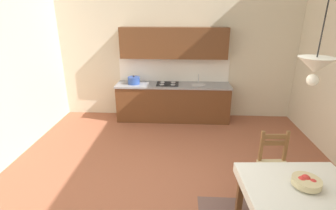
{
  "coord_description": "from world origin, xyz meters",
  "views": [
    {
      "loc": [
        0.14,
        -2.97,
        2.52
      ],
      "look_at": [
        -0.1,
        1.26,
        0.96
      ],
      "focal_mm": 27.01,
      "sensor_mm": 36.0,
      "label": 1
    }
  ],
  "objects_px": {
    "dining_table": "(300,198)",
    "fruit_bowl": "(306,182)",
    "pendant_lamp": "(315,66)",
    "dining_chair_kitchen_side": "(275,166)",
    "kitchen_cabinetry": "(173,86)"
  },
  "relations": [
    {
      "from": "pendant_lamp",
      "to": "fruit_bowl",
      "type": "bearing_deg",
      "value": 0.73
    },
    {
      "from": "fruit_bowl",
      "to": "pendant_lamp",
      "type": "distance_m",
      "value": 1.26
    },
    {
      "from": "pendant_lamp",
      "to": "kitchen_cabinetry",
      "type": "bearing_deg",
      "value": 111.72
    },
    {
      "from": "fruit_bowl",
      "to": "pendant_lamp",
      "type": "xyz_separation_m",
      "value": [
        -0.15,
        -0.0,
        1.25
      ]
    },
    {
      "from": "fruit_bowl",
      "to": "dining_table",
      "type": "bearing_deg",
      "value": -144.59
    },
    {
      "from": "dining_table",
      "to": "fruit_bowl",
      "type": "bearing_deg",
      "value": 35.41
    },
    {
      "from": "dining_chair_kitchen_side",
      "to": "fruit_bowl",
      "type": "bearing_deg",
      "value": -90.68
    },
    {
      "from": "dining_table",
      "to": "fruit_bowl",
      "type": "relative_size",
      "value": 4.26
    },
    {
      "from": "kitchen_cabinetry",
      "to": "pendant_lamp",
      "type": "bearing_deg",
      "value": -68.28
    },
    {
      "from": "dining_table",
      "to": "kitchen_cabinetry",
      "type": "bearing_deg",
      "value": 113.07
    },
    {
      "from": "dining_table",
      "to": "pendant_lamp",
      "type": "distance_m",
      "value": 1.45
    },
    {
      "from": "dining_table",
      "to": "pendant_lamp",
      "type": "bearing_deg",
      "value": 164.89
    },
    {
      "from": "kitchen_cabinetry",
      "to": "fruit_bowl",
      "type": "xyz_separation_m",
      "value": [
        1.56,
        -3.53,
        -0.04
      ]
    },
    {
      "from": "kitchen_cabinetry",
      "to": "dining_chair_kitchen_side",
      "type": "xyz_separation_m",
      "value": [
        1.57,
        -2.68,
        -0.41
      ]
    },
    {
      "from": "kitchen_cabinetry",
      "to": "dining_chair_kitchen_side",
      "type": "relative_size",
      "value": 2.92
    }
  ]
}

